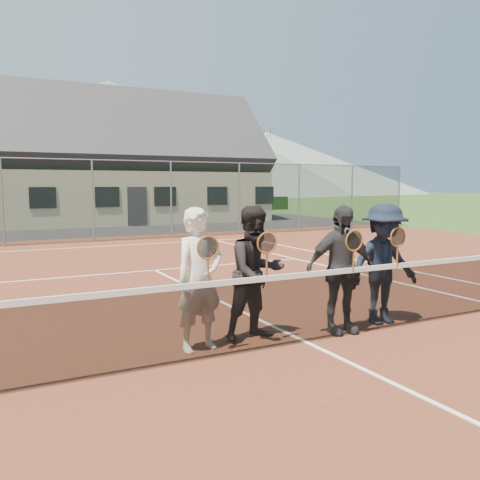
{
  "coord_description": "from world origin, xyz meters",
  "views": [
    {
      "loc": [
        -3.79,
        -5.39,
        2.09
      ],
      "look_at": [
        -0.2,
        1.5,
        1.25
      ],
      "focal_mm": 38.0,
      "sensor_mm": 36.0,
      "label": 1
    }
  ],
  "objects_px": {
    "player_c": "(341,269)",
    "player_d": "(384,264)",
    "player_a": "(199,279)",
    "player_b": "(256,273)",
    "clubhouse": "(125,152)",
    "tennis_net": "(307,304)"
  },
  "relations": [
    {
      "from": "player_a",
      "to": "player_b",
      "type": "distance_m",
      "value": 0.87
    },
    {
      "from": "player_d",
      "to": "player_b",
      "type": "bearing_deg",
      "value": 174.22
    },
    {
      "from": "player_a",
      "to": "player_b",
      "type": "bearing_deg",
      "value": 5.38
    },
    {
      "from": "player_c",
      "to": "player_d",
      "type": "xyz_separation_m",
      "value": [
        0.87,
        0.09,
        -0.0
      ]
    },
    {
      "from": "tennis_net",
      "to": "player_d",
      "type": "relative_size",
      "value": 6.49
    },
    {
      "from": "player_a",
      "to": "tennis_net",
      "type": "bearing_deg",
      "value": -15.81
    },
    {
      "from": "player_b",
      "to": "player_c",
      "type": "relative_size",
      "value": 1.0
    },
    {
      "from": "clubhouse",
      "to": "player_a",
      "type": "relative_size",
      "value": 8.67
    },
    {
      "from": "clubhouse",
      "to": "player_b",
      "type": "xyz_separation_m",
      "value": [
        -4.49,
        -23.53,
        -3.07
      ]
    },
    {
      "from": "clubhouse",
      "to": "player_d",
      "type": "relative_size",
      "value": 8.67
    },
    {
      "from": "player_b",
      "to": "player_a",
      "type": "bearing_deg",
      "value": -174.62
    },
    {
      "from": "player_a",
      "to": "player_d",
      "type": "height_order",
      "value": "same"
    },
    {
      "from": "player_d",
      "to": "clubhouse",
      "type": "bearing_deg",
      "value": 84.14
    },
    {
      "from": "clubhouse",
      "to": "player_a",
      "type": "distance_m",
      "value": 24.41
    },
    {
      "from": "tennis_net",
      "to": "clubhouse",
      "type": "bearing_deg",
      "value": 80.54
    },
    {
      "from": "clubhouse",
      "to": "tennis_net",
      "type": "bearing_deg",
      "value": -99.46
    },
    {
      "from": "tennis_net",
      "to": "player_c",
      "type": "relative_size",
      "value": 6.49
    },
    {
      "from": "tennis_net",
      "to": "player_b",
      "type": "xyz_separation_m",
      "value": [
        -0.49,
        0.47,
        0.38
      ]
    },
    {
      "from": "tennis_net",
      "to": "player_b",
      "type": "height_order",
      "value": "player_b"
    },
    {
      "from": "player_a",
      "to": "player_c",
      "type": "distance_m",
      "value": 2.06
    },
    {
      "from": "clubhouse",
      "to": "player_d",
      "type": "height_order",
      "value": "clubhouse"
    },
    {
      "from": "tennis_net",
      "to": "player_b",
      "type": "bearing_deg",
      "value": 136.73
    }
  ]
}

